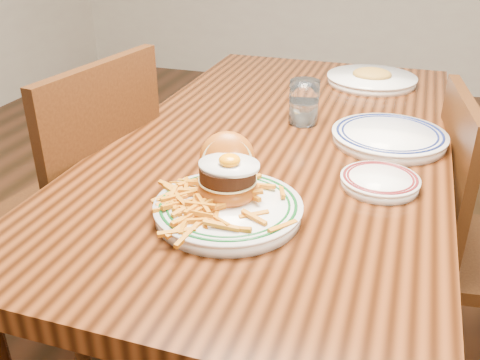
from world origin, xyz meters
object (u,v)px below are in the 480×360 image
(main_plate, at_px, (228,195))
(table, at_px, (282,166))
(side_plate, at_px, (380,181))
(chair_left, at_px, (80,211))

(main_plate, bearing_deg, table, 68.70)
(main_plate, distance_m, side_plate, 0.35)
(side_plate, bearing_deg, table, 153.47)
(main_plate, xyz_separation_m, side_plate, (0.28, 0.20, -0.02))
(table, distance_m, main_plate, 0.44)
(chair_left, relative_size, side_plate, 5.44)
(main_plate, bearing_deg, side_plate, 15.98)
(table, distance_m, side_plate, 0.36)
(main_plate, bearing_deg, chair_left, 134.93)
(table, xyz_separation_m, main_plate, (-0.01, -0.42, 0.13))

